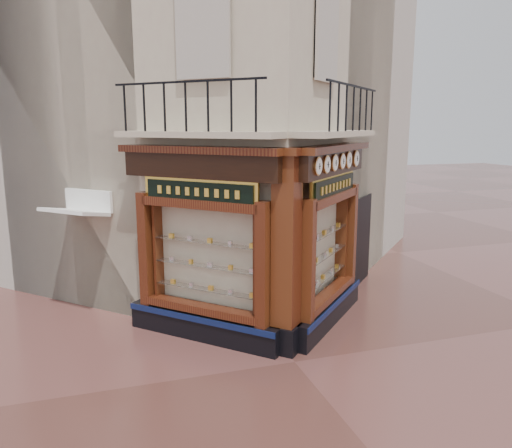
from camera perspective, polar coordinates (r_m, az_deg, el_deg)
name	(u,v)px	position (r m, az deg, el deg)	size (l,w,h in m)	color
ground	(295,362)	(9.76, 4.44, -15.44)	(80.00, 80.00, 0.00)	#532E26
main_building	(216,66)	(14.69, -4.64, 17.55)	(8.00, 8.00, 12.00)	beige
neighbour_left	(121,89)	(16.76, -15.17, 14.71)	(8.00, 8.00, 11.00)	#B7ADA0
neighbour_right	(270,92)	(17.71, 1.60, 14.88)	(8.00, 8.00, 11.00)	#B7ADA0
shopfront_left	(202,246)	(10.11, -6.17, -2.56)	(2.86, 2.86, 3.98)	black
shopfront_right	(329,237)	(11.00, 8.34, -1.48)	(2.86, 2.86, 3.98)	black
corner_pilaster	(286,255)	(9.50, 3.49, -3.60)	(0.85, 0.85, 3.98)	black
balcony	(270,133)	(10.11, 1.61, 10.33)	(5.94, 2.97, 1.03)	beige
clock_a	(318,166)	(9.47, 7.09, 6.57)	(0.29, 0.29, 0.35)	#CD8D44
clock_b	(327,164)	(9.92, 8.06, 6.75)	(0.29, 0.29, 0.36)	#CD8D44
clock_c	(334,163)	(10.37, 8.96, 6.92)	(0.28, 0.28, 0.35)	#CD8D44
clock_d	(342,161)	(10.85, 9.81, 7.08)	(0.28, 0.28, 0.34)	#CD8D44
clock_e	(348,160)	(11.28, 10.52, 7.21)	(0.30, 0.30, 0.38)	#CD8D44
clock_f	(356,158)	(11.83, 11.35, 7.36)	(0.31, 0.31, 0.38)	#CD8D44
awning	(82,315)	(12.55, -19.31, -9.84)	(1.40, 0.84, 0.08)	white
signboard_left	(199,191)	(9.84, -6.56, 3.71)	(1.90, 1.90, 0.51)	#EFBF46
signboard_right	(334,186)	(10.78, 8.90, 4.31)	(1.90, 1.90, 0.51)	#EFBF46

